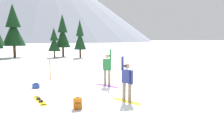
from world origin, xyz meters
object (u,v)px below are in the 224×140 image
pine_tree_leaning (13,28)px  pine_tree_tall (80,37)px  backpack_blue (36,86)px  pine_tree_short (54,41)px  snowboarder_midground (107,69)px  backpack_orange (78,104)px  trail_marker_pole (50,69)px  pine_tree_young (63,34)px  loose_snowboard_near_right (40,101)px  snowboarder_foreground (127,81)px

pine_tree_leaning → pine_tree_tall: 9.60m
backpack_blue → pine_tree_short: size_ratio=0.13×
snowboarder_midground → backpack_orange: (-1.80, -4.17, -0.78)m
pine_tree_leaning → pine_tree_tall: size_ratio=1.42×
trail_marker_pole → backpack_blue: bearing=-105.1°
pine_tree_leaning → pine_tree_short: (5.63, -1.18, -1.81)m
backpack_orange → pine_tree_young: pine_tree_young is taller
loose_snowboard_near_right → pine_tree_tall: size_ratio=0.34×
pine_tree_leaning → pine_tree_young: size_ratio=1.20×
pine_tree_young → pine_tree_short: bearing=-125.6°
pine_tree_young → pine_tree_short: 2.31m
pine_tree_tall → pine_tree_short: pine_tree_tall is taller
backpack_orange → pine_tree_tall: bearing=87.1°
backpack_orange → snowboarder_midground: bearing=66.6°
loose_snowboard_near_right → pine_tree_young: size_ratio=0.29×
snowboarder_foreground → pine_tree_leaning: (-10.09, 26.10, 3.22)m
loose_snowboard_near_right → pine_tree_tall: pine_tree_tall is taller
snowboarder_foreground → snowboarder_midground: bearing=94.8°
snowboarder_foreground → backpack_blue: 5.58m
snowboarder_foreground → snowboarder_midground: 3.46m
loose_snowboard_near_right → pine_tree_young: pine_tree_young is taller
snowboarder_foreground → backpack_orange: 2.31m
snowboarder_midground → pine_tree_tall: size_ratio=0.39×
snowboarder_midground → pine_tree_short: (-4.17, 21.47, 1.31)m
backpack_orange → backpack_blue: backpack_orange is taller
loose_snowboard_near_right → snowboarder_midground: bearing=38.9°
trail_marker_pole → pine_tree_short: 19.19m
backpack_orange → snowboarder_foreground: bearing=19.0°
backpack_orange → pine_tree_tall: (1.23, 24.48, 2.68)m
loose_snowboard_near_right → trail_marker_pole: bearing=89.4°
snowboarder_midground → pine_tree_leaning: pine_tree_leaning is taller
pine_tree_tall → backpack_orange: bearing=-92.9°
trail_marker_pole → snowboarder_foreground: bearing=-58.3°
backpack_orange → trail_marker_pole: size_ratio=0.32×
trail_marker_pole → loose_snowboard_near_right: bearing=-90.6°
snowboarder_midground → trail_marker_pole: (-3.31, 2.37, -0.26)m
snowboarder_midground → pine_tree_young: bearing=97.4°
pine_tree_leaning → loose_snowboard_near_right: bearing=-75.8°
trail_marker_pole → pine_tree_tall: size_ratio=0.27×
pine_tree_young → pine_tree_tall: 3.74m
pine_tree_leaning → pine_tree_short: 6.03m
trail_marker_pole → pine_tree_young: (0.30, 20.74, 2.71)m
pine_tree_young → pine_tree_tall: size_ratio=1.19×
loose_snowboard_near_right → pine_tree_short: size_ratio=0.43×
pine_tree_leaning → trail_marker_pole: bearing=-72.2°
snowboarder_foreground → pine_tree_leaning: bearing=111.1°
trail_marker_pole → pine_tree_short: bearing=92.6°
backpack_orange → pine_tree_leaning: 28.26m
loose_snowboard_near_right → backpack_orange: bearing=-43.0°
pine_tree_tall → pine_tree_short: size_ratio=1.26×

